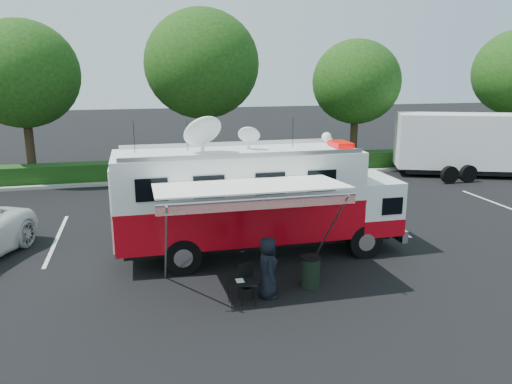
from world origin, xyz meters
TOP-DOWN VIEW (x-y plane):
  - ground_plane at (0.00, 0.00)m, footprint 120.00×120.00m
  - back_border at (1.14, 12.90)m, footprint 60.00×6.14m
  - stall_lines at (-0.50, 3.00)m, footprint 24.12×5.50m
  - command_truck at (-0.08, -0.00)m, footprint 8.88×2.44m
  - awning at (-0.87, -2.54)m, footprint 4.85×2.51m
  - person at (-0.54, -3.04)m, footprint 0.56×0.82m
  - folding_table at (-1.27, -3.33)m, footprint 0.85×0.70m
  - folding_chair at (-1.12, -3.12)m, footprint 0.61×0.65m
  - trash_bin at (0.74, -2.69)m, footprint 0.57×0.57m
  - semi_trailer at (15.41, 8.36)m, footprint 10.95×5.96m

SIDE VIEW (x-z plane):
  - ground_plane at x=0.00m, z-range 0.00..0.00m
  - person at x=-0.54m, z-range -0.81..0.81m
  - stall_lines at x=-0.50m, z-range 0.00..0.01m
  - trash_bin at x=0.74m, z-range 0.00..0.85m
  - folding_chair at x=-1.12m, z-range 0.09..1.06m
  - folding_table at x=-1.27m, z-range 0.27..0.90m
  - semi_trailer at x=15.41m, z-range 0.09..3.44m
  - command_truck at x=-0.08m, z-range -0.31..3.96m
  - awning at x=-0.87m, z-range 1.28..4.21m
  - back_border at x=1.14m, z-range 0.57..9.44m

